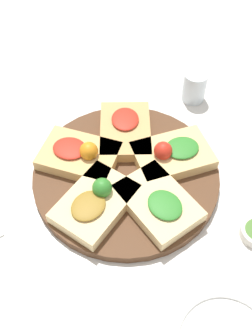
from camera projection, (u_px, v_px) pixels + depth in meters
The scene contains 8 objects.
ground_plane at pixel (126, 178), 0.92m from camera, with size 3.00×3.00×0.00m, color silver.
serving_board at pixel (126, 175), 0.91m from camera, with size 0.43×0.43×0.02m, color #51331E.
focaccia_slice_0 at pixel (172, 154), 0.91m from camera, with size 0.21×0.19×0.06m.
focaccia_slice_1 at pixel (125, 130), 0.96m from camera, with size 0.21×0.21×0.04m.
focaccia_slice_2 at pixel (79, 155), 0.91m from camera, with size 0.19×0.21×0.06m.
focaccia_slice_3 at pixel (96, 202), 0.83m from camera, with size 0.19×0.15×0.06m.
focaccia_slice_4 at pixel (158, 203), 0.83m from camera, with size 0.15×0.19×0.04m.
water_glass at pixel (194, 87), 1.06m from camera, with size 0.06×0.06×0.08m, color silver.
Camera 1 is at (0.39, 0.38, 0.74)m, focal length 42.00 mm.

